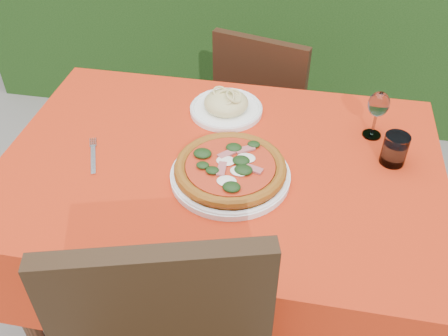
% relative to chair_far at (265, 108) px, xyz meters
% --- Properties ---
extents(ground, '(60.00, 60.00, 0.00)m').
position_rel_chair_far_xyz_m(ground, '(-0.06, -0.69, -0.48)').
color(ground, slate).
rests_on(ground, ground).
extents(dining_table, '(1.26, 0.86, 0.75)m').
position_rel_chair_far_xyz_m(dining_table, '(-0.06, -0.69, 0.12)').
color(dining_table, '#4D2A19').
rests_on(dining_table, ground).
extents(chair_far, '(0.46, 0.46, 0.84)m').
position_rel_chair_far_xyz_m(chair_far, '(0.00, 0.00, 0.00)').
color(chair_far, black).
rests_on(chair_far, ground).
extents(pizza_plate, '(0.39, 0.39, 0.06)m').
position_rel_chair_far_xyz_m(pizza_plate, '(-0.02, -0.76, 0.30)').
color(pizza_plate, white).
rests_on(pizza_plate, dining_table).
extents(pasta_plate, '(0.23, 0.23, 0.07)m').
position_rel_chair_far_xyz_m(pasta_plate, '(-0.09, -0.44, 0.29)').
color(pasta_plate, white).
rests_on(pasta_plate, dining_table).
extents(water_glass, '(0.07, 0.07, 0.09)m').
position_rel_chair_far_xyz_m(water_glass, '(0.42, -0.61, 0.31)').
color(water_glass, silver).
rests_on(water_glass, dining_table).
extents(wine_glass, '(0.06, 0.06, 0.15)m').
position_rel_chair_far_xyz_m(wine_glass, '(0.37, -0.49, 0.38)').
color(wine_glass, silver).
rests_on(wine_glass, dining_table).
extents(fork, '(0.09, 0.18, 0.00)m').
position_rel_chair_far_xyz_m(fork, '(-0.42, -0.76, 0.27)').
color(fork, silver).
rests_on(fork, dining_table).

